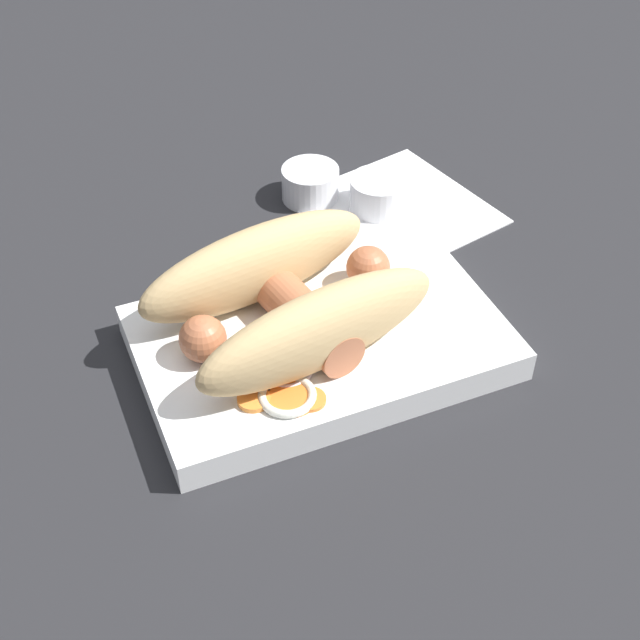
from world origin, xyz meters
The scene contains 8 objects.
ground_plane centered at (0.00, 0.00, 0.00)m, with size 3.00×3.00×0.00m, color #232326.
food_tray centered at (0.00, 0.00, 0.01)m, with size 0.26×0.17×0.02m.
bread_roll centered at (-0.02, 0.01, 0.06)m, with size 0.21×0.16×0.06m.
sausage centered at (-0.02, 0.02, 0.04)m, with size 0.17×0.15×0.03m.
pickled_veggies centered at (-0.04, -0.05, 0.03)m, with size 0.06×0.07×0.01m.
napkin centered at (0.14, 0.14, 0.00)m, with size 0.18×0.18×0.00m.
condiment_cup_near centered at (0.12, 0.15, 0.01)m, with size 0.05×0.05×0.03m.
condiment_cup_far centered at (0.07, 0.19, 0.01)m, with size 0.05×0.05×0.03m.
Camera 1 is at (-0.18, -0.44, 0.47)m, focal length 50.00 mm.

